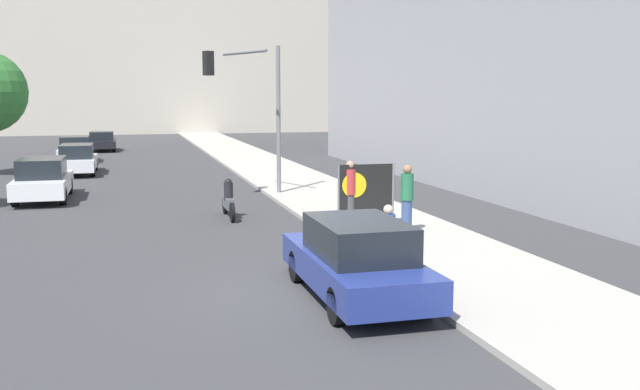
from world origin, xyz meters
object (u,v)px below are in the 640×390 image
car_on_road_midblock (77,159)px  car_on_road_nearest (43,179)px  car_on_road_far_lane (102,141)px  motorcycle_on_road (228,201)px  protest_banner (366,193)px  traffic_light_pole (253,94)px  seated_protester (388,229)px  jogger_on_sidewalk (407,198)px  car_on_road_distant (76,150)px  pedestrian_behind (350,193)px  parked_car_curbside (356,259)px

car_on_road_midblock → car_on_road_nearest: bearing=-94.2°
car_on_road_far_lane → motorcycle_on_road: (4.60, -29.50, -0.15)m
protest_banner → traffic_light_pole: (-1.93, 7.14, 2.80)m
seated_protester → jogger_on_sidewalk: (1.45, 2.46, 0.32)m
jogger_on_sidewalk → car_on_road_nearest: 14.19m
motorcycle_on_road → car_on_road_far_lane: bearing=98.9°
traffic_light_pole → car_on_road_distant: size_ratio=1.24×
protest_banner → traffic_light_pole: traffic_light_pole is taller
seated_protester → protest_banner: protest_banner is taller
seated_protester → pedestrian_behind: 3.89m
protest_banner → car_on_road_distant: protest_banner is taller
jogger_on_sidewalk → pedestrian_behind: 1.81m
seated_protester → jogger_on_sidewalk: 2.88m
parked_car_curbside → motorcycle_on_road: parked_car_curbside is taller
pedestrian_behind → traffic_light_pole: (-1.50, 7.05, 2.77)m
seated_protester → motorcycle_on_road: 7.30m
parked_car_curbside → car_on_road_far_lane: 39.41m
jogger_on_sidewalk → car_on_road_far_lane: bearing=-59.7°
pedestrian_behind → car_on_road_midblock: pedestrian_behind is taller
pedestrian_behind → car_on_road_far_lane: bearing=67.9°
seated_protester → parked_car_curbside: size_ratio=0.25×
jogger_on_sidewalk → car_on_road_midblock: 21.04m
seated_protester → pedestrian_behind: bearing=85.8°
car_on_road_far_lane → car_on_road_midblock: bearing=-92.7°
jogger_on_sidewalk → traffic_light_pole: bearing=-56.9°
pedestrian_behind → traffic_light_pole: 7.72m
seated_protester → car_on_road_midblock: (-8.03, 21.25, -0.02)m
jogger_on_sidewalk → motorcycle_on_road: size_ratio=0.82×
seated_protester → jogger_on_sidewalk: bearing=59.8°
car_on_road_distant → car_on_road_far_lane: car_on_road_distant is taller
seated_protester → parked_car_curbside: (-1.66, -2.74, 0.01)m
car_on_road_nearest → protest_banner: bearing=-42.5°
pedestrian_behind → car_on_road_far_lane: size_ratio=0.45×
car_on_road_far_lane → seated_protester: bearing=-78.6°
parked_car_curbside → car_on_road_distant: (-6.84, 30.43, -0.00)m
traffic_light_pole → car_on_road_nearest: 8.23m
seated_protester → car_on_road_nearest: 15.12m
seated_protester → car_on_road_nearest: size_ratio=0.25×
motorcycle_on_road → car_on_road_midblock: bearing=110.2°
car_on_road_nearest → car_on_road_distant: size_ratio=1.08×
traffic_light_pole → car_on_road_nearest: size_ratio=1.15×
protest_banner → parked_car_curbside: 6.94m
protest_banner → car_on_road_midblock: 19.55m
seated_protester → parked_car_curbside: bearing=-120.9°
pedestrian_behind → car_on_road_distant: bearing=75.0°
protest_banner → car_on_road_nearest: size_ratio=0.37×
traffic_light_pole → parked_car_curbside: traffic_light_pole is taller
protest_banner → jogger_on_sidewalk: bearing=-61.3°
pedestrian_behind → car_on_road_distant: pedestrian_behind is taller
car_on_road_distant → car_on_road_far_lane: (1.19, 8.58, -0.06)m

